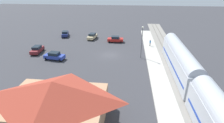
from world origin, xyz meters
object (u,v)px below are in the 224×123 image
Objects in this scene: sedan_blue at (54,56)px; sedan_tan at (92,36)px; sedan_maroon at (37,49)px; sedan_red at (115,39)px; light_pole_near_platform at (142,38)px; sedan_navy at (65,34)px; pedestrian_on_platform at (150,42)px; station_building at (55,101)px.

sedan_tan is (-5.16, -16.16, 0.00)m from sedan_blue.
sedan_maroon is 1.02× the size of sedan_red.
sedan_navy is at bearing -32.94° from light_pole_near_platform.
sedan_maroon is 21.05m from sedan_red.
sedan_tan is 16.82m from sedan_maroon.
light_pole_near_platform reaches higher than pedestrian_on_platform.
sedan_red is (-7.27, 2.27, 0.00)m from sedan_tan.
sedan_maroon is (13.89, -21.57, -2.06)m from station_building.
station_building is at bearing 64.08° from pedestrian_on_platform.
station_building reaches higher than sedan_maroon.
sedan_tan is at bearing -130.92° from sedan_maroon.
sedan_blue is 16.96m from sedan_tan.
station_building is at bearing 113.92° from sedan_blue.
light_pole_near_platform is at bearing 70.29° from pedestrian_on_platform.
sedan_blue is 18.64m from sedan_red.
station_building is 1.71× the size of light_pole_near_platform.
station_building is 38.13m from sedan_navy.
station_building is 2.64× the size of sedan_tan.
station_building is at bearing 122.79° from sedan_maroon.
sedan_red is at bearing -18.68° from pedestrian_on_platform.
sedan_tan is at bearing -18.11° from pedestrian_on_platform.
pedestrian_on_platform is 0.37× the size of sedan_maroon.
sedan_blue and sedan_tan have the same top height.
sedan_tan is at bearing -107.69° from sedan_blue.
sedan_navy is (26.08, -7.34, -0.40)m from pedestrian_on_platform.
sedan_blue is 1.02× the size of sedan_maroon.
pedestrian_on_platform reaches higher than sedan_blue.
sedan_navy is (4.07, -17.99, 0.00)m from sedan_blue.
sedan_blue is 0.98× the size of sedan_navy.
pedestrian_on_platform is at bearing 164.27° from sedan_navy.
sedan_blue is at bearing 48.18° from sedan_red.
sedan_navy is at bearing -71.47° from station_building.
sedan_navy is at bearing -97.02° from sedan_maroon.
sedan_navy is (-1.79, -14.54, 0.00)m from sedan_maroon.
pedestrian_on_platform reaches higher than sedan_navy.
pedestrian_on_platform reaches higher than sedan_tan.
sedan_tan is (2.88, -34.27, -2.06)m from station_building.
sedan_blue is at bearing 149.47° from sedan_maroon.
sedan_maroon is at bearing -30.53° from sedan_blue.
sedan_blue is at bearing 25.82° from pedestrian_on_platform.
station_building reaches higher than pedestrian_on_platform.
sedan_tan is 0.65× the size of light_pole_near_platform.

